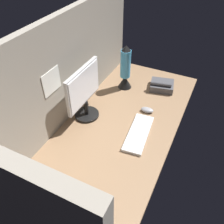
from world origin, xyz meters
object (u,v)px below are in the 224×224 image
object	(u,v)px
lava_lamp	(125,71)
keyboard	(139,133)
mouse	(147,110)
desk_phone	(162,86)
monitor	(84,92)

from	to	relation	value
lava_lamp	keyboard	bearing A→B (deg)	-146.73
keyboard	mouse	size ratio (longest dim) A/B	3.85
keyboard	desk_phone	world-z (taller)	desk_phone
mouse	desk_phone	bearing A→B (deg)	-5.81
mouse	keyboard	bearing A→B (deg)	-178.11
keyboard	lava_lamp	world-z (taller)	lava_lamp
monitor	keyboard	size ratio (longest dim) A/B	1.07
keyboard	lava_lamp	size ratio (longest dim) A/B	0.97
monitor	desk_phone	distance (cm)	73.12
lava_lamp	desk_phone	distance (cm)	34.10
keyboard	monitor	bearing A→B (deg)	82.23
desk_phone	keyboard	bearing A→B (deg)	-177.96
lava_lamp	desk_phone	size ratio (longest dim) A/B	1.71
monitor	keyboard	distance (cm)	47.21
keyboard	desk_phone	xyz separation A→B (cm)	(59.50, 2.12, 2.19)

